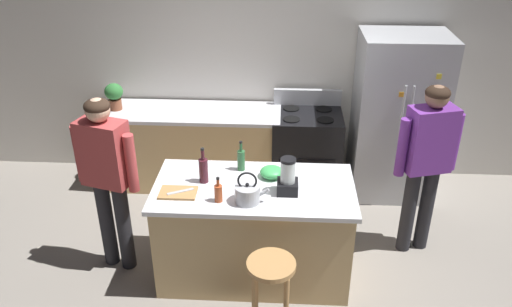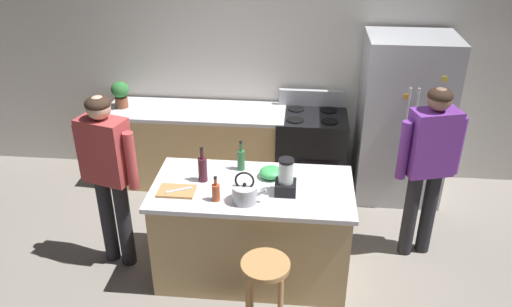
# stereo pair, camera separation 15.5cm
# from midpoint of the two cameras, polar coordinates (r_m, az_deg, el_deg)

# --- Properties ---
(ground_plane) EXTENTS (14.00, 14.00, 0.00)m
(ground_plane) POSITION_cam_midpoint_polar(r_m,az_deg,el_deg) (4.78, -1.16, -12.97)
(ground_plane) COLOR gray
(back_wall) EXTENTS (8.00, 0.10, 2.70)m
(back_wall) POSITION_cam_midpoint_polar(r_m,az_deg,el_deg) (5.84, 0.15, 10.18)
(back_wall) COLOR silver
(back_wall) RESTS_ON ground_plane
(kitchen_island) EXTENTS (1.68, 0.85, 0.90)m
(kitchen_island) POSITION_cam_midpoint_polar(r_m,az_deg,el_deg) (4.49, -1.22, -8.59)
(kitchen_island) COLOR tan
(kitchen_island) RESTS_ON ground_plane
(back_counter_run) EXTENTS (2.00, 0.64, 0.90)m
(back_counter_run) POSITION_cam_midpoint_polar(r_m,az_deg,el_deg) (5.91, -7.84, 0.70)
(back_counter_run) COLOR tan
(back_counter_run) RESTS_ON ground_plane
(refrigerator) EXTENTS (0.90, 0.73, 1.81)m
(refrigerator) POSITION_cam_midpoint_polar(r_m,az_deg,el_deg) (5.68, 14.69, 3.91)
(refrigerator) COLOR #B7BABF
(refrigerator) RESTS_ON ground_plane
(stove_range) EXTENTS (0.76, 0.65, 1.08)m
(stove_range) POSITION_cam_midpoint_polar(r_m,az_deg,el_deg) (5.78, 4.85, 0.35)
(stove_range) COLOR black
(stove_range) RESTS_ON ground_plane
(person_by_island_left) EXTENTS (0.59, 0.32, 1.64)m
(person_by_island_left) POSITION_cam_midpoint_polar(r_m,az_deg,el_deg) (4.49, -17.28, -1.79)
(person_by_island_left) COLOR #26262B
(person_by_island_left) RESTS_ON ground_plane
(person_by_sink_right) EXTENTS (0.59, 0.32, 1.66)m
(person_by_sink_right) POSITION_cam_midpoint_polar(r_m,az_deg,el_deg) (4.72, 17.65, -0.22)
(person_by_sink_right) COLOR #26262B
(person_by_sink_right) RESTS_ON ground_plane
(bar_stool) EXTENTS (0.36, 0.36, 0.72)m
(bar_stool) POSITION_cam_midpoint_polar(r_m,az_deg,el_deg) (3.85, 0.49, -14.01)
(bar_stool) COLOR #B7844C
(bar_stool) RESTS_ON ground_plane
(potted_plant) EXTENTS (0.20, 0.20, 0.30)m
(potted_plant) POSITION_cam_midpoint_polar(r_m,az_deg,el_deg) (5.87, -16.30, 6.32)
(potted_plant) COLOR brown
(potted_plant) RESTS_ON back_counter_run
(blender_appliance) EXTENTS (0.17, 0.17, 0.31)m
(blender_appliance) POSITION_cam_midpoint_polar(r_m,az_deg,el_deg) (4.10, 2.48, -2.81)
(blender_appliance) COLOR black
(blender_appliance) RESTS_ON kitchen_island
(bottle_cooking_sauce) EXTENTS (0.06, 0.06, 0.22)m
(bottle_cooking_sauce) POSITION_cam_midpoint_polar(r_m,az_deg,el_deg) (4.03, -5.34, -4.38)
(bottle_cooking_sauce) COLOR #B24C26
(bottle_cooking_sauce) RESTS_ON kitchen_island
(bottle_wine) EXTENTS (0.08, 0.08, 0.32)m
(bottle_wine) POSITION_cam_midpoint_polar(r_m,az_deg,el_deg) (4.28, -6.93, -1.81)
(bottle_wine) COLOR #471923
(bottle_wine) RESTS_ON kitchen_island
(bottle_olive_oil) EXTENTS (0.07, 0.07, 0.28)m
(bottle_olive_oil) POSITION_cam_midpoint_polar(r_m,az_deg,el_deg) (4.44, -2.68, -0.67)
(bottle_olive_oil) COLOR #2D6638
(bottle_olive_oil) RESTS_ON kitchen_island
(mixing_bowl) EXTENTS (0.20, 0.20, 0.09)m
(mixing_bowl) POSITION_cam_midpoint_polar(r_m,az_deg,el_deg) (4.35, 0.74, -2.11)
(mixing_bowl) COLOR #3FB259
(mixing_bowl) RESTS_ON kitchen_island
(tea_kettle) EXTENTS (0.28, 0.20, 0.27)m
(tea_kettle) POSITION_cam_midpoint_polar(r_m,az_deg,el_deg) (4.01, -2.07, -4.45)
(tea_kettle) COLOR #B7BABF
(tea_kettle) RESTS_ON kitchen_island
(cutting_board) EXTENTS (0.30, 0.20, 0.02)m
(cutting_board) POSITION_cam_midpoint_polar(r_m,az_deg,el_deg) (4.20, -9.75, -4.36)
(cutting_board) COLOR #B7844C
(cutting_board) RESTS_ON kitchen_island
(chef_knife) EXTENTS (0.21, 0.12, 0.01)m
(chef_knife) POSITION_cam_midpoint_polar(r_m,az_deg,el_deg) (4.19, -9.50, -4.22)
(chef_knife) COLOR #B7BABF
(chef_knife) RESTS_ON cutting_board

